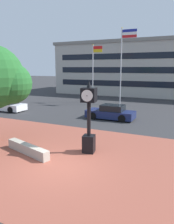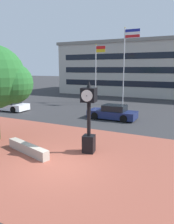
# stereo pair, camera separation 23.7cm
# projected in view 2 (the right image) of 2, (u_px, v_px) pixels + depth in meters

# --- Properties ---
(ground_plane) EXTENTS (200.00, 200.00, 0.00)m
(ground_plane) POSITION_uv_depth(u_px,v_px,m) (58.00, 166.00, 10.29)
(ground_plane) COLOR #2D2D30
(plaza_brick_paving) EXTENTS (44.00, 10.43, 0.01)m
(plaza_brick_paving) POSITION_uv_depth(u_px,v_px,m) (71.00, 156.00, 11.35)
(plaza_brick_paving) COLOR brown
(plaza_brick_paving) RESTS_ON ground
(planter_wall) EXTENTS (3.18, 1.28, 0.50)m
(planter_wall) POSITION_uv_depth(u_px,v_px,m) (28.00, 149.00, 11.76)
(planter_wall) COLOR #ADA393
(planter_wall) RESTS_ON ground
(street_clock) EXTENTS (0.85, 0.88, 3.83)m
(street_clock) POSITION_uv_depth(u_px,v_px,m) (89.00, 117.00, 11.57)
(street_clock) COLOR black
(street_clock) RESTS_ON ground
(car_street_near) EXTENTS (4.25, 2.00, 1.28)m
(car_street_near) POSITION_uv_depth(u_px,v_px,m) (9.00, 105.00, 23.65)
(car_street_near) COLOR silver
(car_street_near) RESTS_ON ground
(car_street_mid) EXTENTS (4.26, 1.86, 1.28)m
(car_street_mid) POSITION_uv_depth(u_px,v_px,m) (113.00, 113.00, 19.63)
(car_street_mid) COLOR navy
(car_street_mid) RESTS_ON ground
(flagpole_primary) EXTENTS (1.34, 0.14, 7.46)m
(flagpole_primary) POSITION_uv_depth(u_px,v_px,m) (97.00, 70.00, 28.53)
(flagpole_primary) COLOR silver
(flagpole_primary) RESTS_ON ground
(flagpole_secondary) EXTENTS (1.85, 0.14, 9.20)m
(flagpole_secondary) POSITION_uv_depth(u_px,v_px,m) (126.00, 59.00, 26.61)
(flagpole_secondary) COLOR silver
(flagpole_secondary) RESTS_ON ground
(civic_building) EXTENTS (30.42, 15.65, 8.85)m
(civic_building) POSITION_uv_depth(u_px,v_px,m) (153.00, 68.00, 39.63)
(civic_building) COLOR #B2ADA3
(civic_building) RESTS_ON ground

